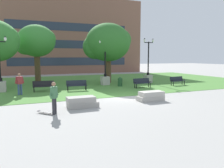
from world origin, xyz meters
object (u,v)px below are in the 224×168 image
object	(u,v)px
concrete_block_center	(82,102)
lamp_post_center	(105,76)
park_bench_near_right	(77,85)
lamp_post_right	(148,74)
trash_bin	(120,82)
park_bench_near_left	(142,82)
concrete_block_left	(151,96)
skateboard	(45,112)
person_bystander_near_lawn	(20,83)
lamp_post_left	(1,81)
person_skateboarder	(54,96)
park_bench_far_left	(44,85)
park_bench_far_right	(177,80)

from	to	relation	value
concrete_block_center	lamp_post_center	xyz separation A→B (m)	(5.01, 9.22, 0.69)
concrete_block_center	park_bench_near_right	world-z (taller)	park_bench_near_right
concrete_block_center	lamp_post_right	bearing A→B (deg)	41.65
trash_bin	park_bench_near_left	bearing A→B (deg)	-46.31
concrete_block_left	park_bench_near_right	bearing A→B (deg)	119.72
skateboard	person_bystander_near_lawn	xyz separation A→B (m)	(-1.24, 6.70, 0.90)
lamp_post_left	person_skateboarder	bearing A→B (deg)	-71.13
concrete_block_left	lamp_post_left	size ratio (longest dim) A/B	0.38
concrete_block_left	park_bench_far_left	size ratio (longest dim) A/B	0.99
park_bench_far_right	trash_bin	xyz separation A→B (m)	(-6.01, 1.47, -0.04)
park_bench_near_left	park_bench_far_left	world-z (taller)	same
concrete_block_center	lamp_post_center	distance (m)	10.52
park_bench_far_left	person_bystander_near_lawn	world-z (taller)	person_bystander_near_lawn
concrete_block_center	person_skateboarder	world-z (taller)	person_skateboarder
park_bench_far_left	trash_bin	world-z (taller)	trash_bin
park_bench_far_left	lamp_post_center	size ratio (longest dim) A/B	0.38
skateboard	park_bench_far_right	distance (m)	15.75
lamp_post_right	park_bench_far_right	bearing A→B (deg)	-61.10
lamp_post_left	lamp_post_right	distance (m)	15.25
park_bench_far_right	lamp_post_right	size ratio (longest dim) A/B	0.36
park_bench_far_right	lamp_post_left	xyz separation A→B (m)	(-16.93, 2.19, 0.45)
person_skateboarder	trash_bin	xyz separation A→B (m)	(7.74, 8.58, -0.46)
person_skateboarder	person_bystander_near_lawn	bearing A→B (deg)	103.50
park_bench_near_left	trash_bin	distance (m)	2.31
person_skateboarder	lamp_post_right	xyz separation A→B (m)	(12.05, 10.18, 0.09)
park_bench_far_right	trash_bin	size ratio (longest dim) A/B	1.93
skateboard	concrete_block_center	bearing A→B (deg)	19.06
person_skateboarder	park_bench_near_left	world-z (taller)	person_skateboarder
concrete_block_center	person_bystander_near_lawn	bearing A→B (deg)	119.89
concrete_block_center	lamp_post_left	bearing A→B (deg)	120.75
park_bench_far_right	person_bystander_near_lawn	distance (m)	15.43
lamp_post_left	person_bystander_near_lawn	world-z (taller)	lamp_post_left
park_bench_near_right	lamp_post_left	size ratio (longest dim) A/B	0.39
park_bench_near_left	park_bench_far_right	xyz separation A→B (m)	(4.41, 0.20, 0.00)
concrete_block_center	park_bench_far_left	world-z (taller)	park_bench_far_left
park_bench_far_right	person_bystander_near_lawn	size ratio (longest dim) A/B	1.08
lamp_post_center	concrete_block_center	bearing A→B (deg)	-118.51
concrete_block_center	park_bench_near_right	bearing A→B (deg)	79.12
park_bench_near_right	trash_bin	world-z (taller)	trash_bin
lamp_post_center	lamp_post_right	distance (m)	5.29
lamp_post_center	park_bench_near_left	bearing A→B (deg)	-52.31
park_bench_far_left	lamp_post_center	bearing A→B (deg)	18.04
park_bench_far_left	person_skateboarder	bearing A→B (deg)	-91.55
concrete_block_center	park_bench_near_left	bearing A→B (deg)	37.79
park_bench_far_left	park_bench_far_right	bearing A→B (deg)	-4.27
person_skateboarder	park_bench_near_right	xyz separation A→B (m)	(3.00, 7.54, -0.43)
park_bench_far_left	lamp_post_right	size ratio (longest dim) A/B	0.36
skateboard	concrete_block_left	bearing A→B (deg)	7.13
concrete_block_left	person_skateboarder	xyz separation A→B (m)	(-6.65, -1.15, 0.66)
park_bench_near_right	person_bystander_near_lawn	distance (m)	4.73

